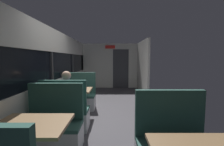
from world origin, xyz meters
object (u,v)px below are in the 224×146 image
Objects in this scene: bench_mid_window_facing_entry at (79,98)px; seated_passenger at (67,104)px; bench_near_window_facing_entry at (53,130)px; bench_mid_window_facing_end at (66,115)px; dining_table_near_window at (31,131)px; dining_table_mid_window at (73,93)px; coffee_cup_primary at (76,89)px.

bench_mid_window_facing_entry is 0.87× the size of seated_passenger.
bench_near_window_facing_entry is 1.00× the size of bench_mid_window_facing_end.
dining_table_mid_window is at bearing 90.00° from dining_table_near_window.
coffee_cup_primary is (0.11, 1.24, 0.46)m from bench_near_window_facing_entry.
dining_table_mid_window is 0.82× the size of bench_mid_window_facing_end.
bench_mid_window_facing_end is (0.00, 1.41, -0.31)m from dining_table_near_window.
bench_near_window_facing_entry is at bearing -90.00° from dining_table_mid_window.
bench_mid_window_facing_entry is 1.34m from seated_passenger.
bench_near_window_facing_entry reaches higher than dining_table_near_window.
dining_table_mid_window is 0.77m from bench_mid_window_facing_entry.
bench_mid_window_facing_end is 0.22m from seated_passenger.
dining_table_near_window is 1.00× the size of dining_table_mid_window.
seated_passenger reaches higher than dining_table_near_window.
coffee_cup_primary is (0.11, -0.17, 0.15)m from dining_table_mid_window.
seated_passenger reaches higher than bench_near_window_facing_entry.
bench_mid_window_facing_end is (0.00, 0.71, 0.00)m from bench_near_window_facing_entry.
bench_mid_window_facing_end is 1.00× the size of bench_mid_window_facing_entry.
dining_table_mid_window is at bearing 90.00° from bench_mid_window_facing_end.
dining_table_mid_window is 0.64m from seated_passenger.
bench_mid_window_facing_end is 12.22× the size of coffee_cup_primary.
seated_passenger reaches higher than bench_mid_window_facing_entry.
seated_passenger is at bearing -90.00° from bench_mid_window_facing_entry.
bench_near_window_facing_entry is 1.44m from dining_table_mid_window.
seated_passenger reaches higher than coffee_cup_primary.
dining_table_mid_window is 10.00× the size of coffee_cup_primary.
bench_mid_window_facing_end is 1.40m from bench_mid_window_facing_entry.
dining_table_mid_window is (0.00, 1.41, 0.31)m from bench_near_window_facing_entry.
bench_mid_window_facing_entry is 0.99m from coffee_cup_primary.
bench_near_window_facing_entry is 1.22× the size of dining_table_mid_window.
dining_table_near_window is at bearing -90.00° from bench_near_window_facing_entry.
bench_mid_window_facing_entry is at bearing 97.04° from coffee_cup_primary.
seated_passenger is (0.00, 1.48, -0.10)m from dining_table_near_window.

